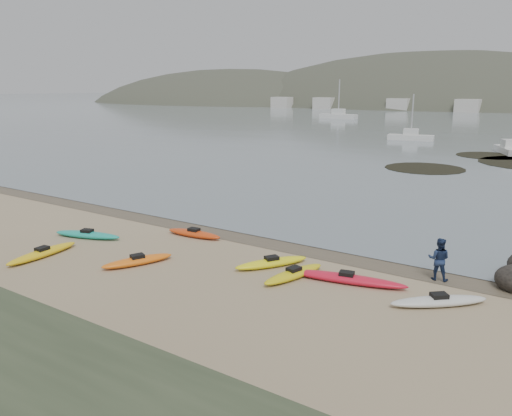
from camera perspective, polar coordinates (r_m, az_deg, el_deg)
The scene contains 5 objects.
ground at distance 25.59m, azimuth 0.00°, elevation -3.27°, with size 600.00×600.00×0.00m, color tan.
wet_sand at distance 25.35m, azimuth -0.38°, elevation -3.42°, with size 60.00×60.00×0.00m, color brown.
kayaks at distance 21.65m, azimuth -4.30°, elevation -6.02°, with size 20.32×8.49×0.34m.
person_east at distance 20.98m, azimuth 20.17°, elevation -5.51°, with size 0.83×0.65×1.72m, color navy.
kelp_mats at distance 56.32m, azimuth 26.30°, elevation 4.64°, with size 17.88×20.15×0.04m.
Camera 1 is at (13.61, -20.36, 7.42)m, focal length 35.00 mm.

